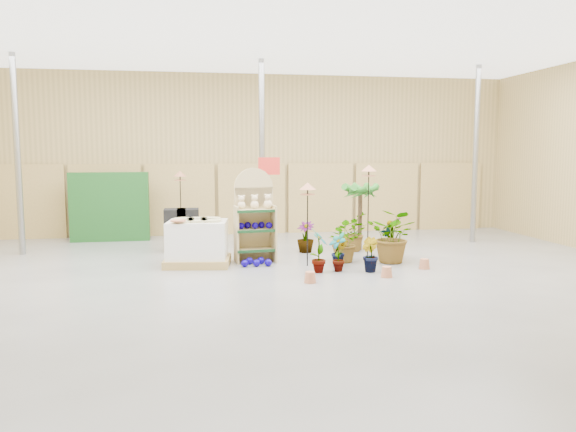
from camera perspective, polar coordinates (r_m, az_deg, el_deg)
name	(u,v)px	position (r m, az deg, el deg)	size (l,w,h in m)	color
room	(278,158)	(10.95, -1.04, 5.94)	(15.20, 12.10, 4.70)	slate
display_shelf	(254,219)	(11.96, -3.44, -0.29)	(0.88, 0.60, 1.99)	tan
teddy_bears	(256,203)	(11.83, -3.31, 1.35)	(0.73, 0.19, 0.31)	beige
gazing_balls_shelf	(255,225)	(11.85, -3.38, -0.96)	(0.73, 0.25, 0.14)	#0C0086
gazing_balls_floor	(256,262)	(11.56, -3.27, -4.71)	(0.63, 0.39, 0.15)	#0C0086
pallet_stack	(198,243)	(11.70, -9.16, -2.70)	(1.43, 1.24, 0.96)	#A38549
charcoal_planters	(182,230)	(13.41, -10.74, -1.41)	(0.80, 0.50, 1.00)	black
trellis_stock	(110,207)	(15.35, -17.66, 0.89)	(2.00, 0.30, 1.80)	#174B19
offer_sign	(269,185)	(13.04, -1.94, 3.20)	(0.50, 0.08, 2.20)	gray
bird_table_front	(308,189)	(11.36, 2.01, 2.77)	(0.34, 0.34, 1.71)	black
bird_table_right	(369,171)	(12.44, 8.21, 4.50)	(0.34, 0.34, 2.04)	black
bird_table_back	(180,176)	(14.73, -10.91, 4.00)	(0.34, 0.34, 1.84)	black
palm	(360,190)	(13.36, 7.37, 2.64)	(0.70, 0.70, 1.68)	#412E1D
potted_plant_0	(319,250)	(10.85, 3.16, -3.50)	(0.46, 0.31, 0.88)	#25711E
potted_plant_1	(340,252)	(11.46, 5.28, -3.64)	(0.34, 0.27, 0.62)	#25711E
potted_plant_2	(342,242)	(11.95, 5.54, -2.63)	(0.77, 0.67, 0.86)	#25711E
potted_plant_3	(392,238)	(12.50, 10.50, -2.19)	(0.51, 0.51, 0.91)	#25711E
potted_plant_4	(388,241)	(12.89, 10.15, -2.47)	(0.35, 0.24, 0.66)	#25711E
potted_plant_6	(351,232)	(13.31, 6.46, -1.63)	(0.80, 0.70, 0.89)	#25711E
potted_plant_8	(338,252)	(11.02, 5.10, -3.66)	(0.40, 0.27, 0.77)	#25711E
potted_plant_9	(370,255)	(11.07, 8.28, -3.90)	(0.37, 0.30, 0.67)	#25711E
potted_plant_10	(394,236)	(11.99, 10.69, -2.00)	(1.03, 0.89, 1.14)	#25711E
potted_plant_11	(306,237)	(13.04, 1.80, -2.14)	(0.40, 0.40, 0.72)	#25711E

